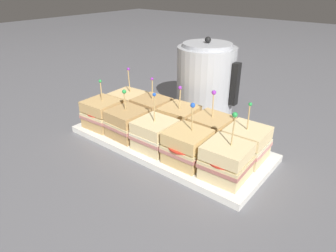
# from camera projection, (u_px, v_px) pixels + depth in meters

# --- Properties ---
(ground_plane) EXTENTS (6.00, 6.00, 0.00)m
(ground_plane) POSITION_uv_depth(u_px,v_px,m) (168.00, 145.00, 0.85)
(ground_plane) COLOR slate
(serving_platter) EXTENTS (0.57, 0.24, 0.02)m
(serving_platter) POSITION_uv_depth(u_px,v_px,m) (168.00, 142.00, 0.85)
(serving_platter) COLOR white
(serving_platter) RESTS_ON ground_plane
(sandwich_front_far_left) EXTENTS (0.10, 0.10, 0.15)m
(sandwich_front_far_left) POSITION_uv_depth(u_px,v_px,m) (103.00, 113.00, 0.91)
(sandwich_front_far_left) COLOR tan
(sandwich_front_far_left) RESTS_ON serving_platter
(sandwich_front_left) EXTENTS (0.10, 0.10, 0.14)m
(sandwich_front_left) POSITION_uv_depth(u_px,v_px,m) (128.00, 123.00, 0.85)
(sandwich_front_left) COLOR tan
(sandwich_front_left) RESTS_ON serving_platter
(sandwich_front_center) EXTENTS (0.10, 0.10, 0.16)m
(sandwich_front_center) POSITION_uv_depth(u_px,v_px,m) (155.00, 134.00, 0.79)
(sandwich_front_center) COLOR beige
(sandwich_front_center) RESTS_ON serving_platter
(sandwich_front_right) EXTENTS (0.10, 0.10, 0.15)m
(sandwich_front_right) POSITION_uv_depth(u_px,v_px,m) (187.00, 146.00, 0.73)
(sandwich_front_right) COLOR tan
(sandwich_front_right) RESTS_ON serving_platter
(sandwich_front_far_right) EXTENTS (0.10, 0.10, 0.16)m
(sandwich_front_far_right) POSITION_uv_depth(u_px,v_px,m) (226.00, 161.00, 0.67)
(sandwich_front_far_right) COLOR beige
(sandwich_front_far_right) RESTS_ON serving_platter
(sandwich_back_far_left) EXTENTS (0.10, 0.10, 0.16)m
(sandwich_back_far_left) POSITION_uv_depth(u_px,v_px,m) (128.00, 104.00, 0.98)
(sandwich_back_far_left) COLOR #DBB77A
(sandwich_back_far_left) RESTS_ON serving_platter
(sandwich_back_left) EXTENTS (0.10, 0.10, 0.15)m
(sandwich_back_left) POSITION_uv_depth(u_px,v_px,m) (152.00, 111.00, 0.92)
(sandwich_back_left) COLOR tan
(sandwich_back_left) RESTS_ON serving_platter
(sandwich_back_center) EXTENTS (0.11, 0.11, 0.15)m
(sandwich_back_center) POSITION_uv_depth(u_px,v_px,m) (179.00, 120.00, 0.86)
(sandwich_back_center) COLOR tan
(sandwich_back_center) RESTS_ON serving_platter
(sandwich_back_right) EXTENTS (0.10, 0.10, 0.16)m
(sandwich_back_right) POSITION_uv_depth(u_px,v_px,m) (211.00, 131.00, 0.80)
(sandwich_back_right) COLOR tan
(sandwich_back_right) RESTS_ON serving_platter
(sandwich_back_far_right) EXTENTS (0.10, 0.10, 0.15)m
(sandwich_back_far_right) POSITION_uv_depth(u_px,v_px,m) (246.00, 143.00, 0.74)
(sandwich_back_far_right) COLOR beige
(sandwich_back_far_right) RESTS_ON serving_platter
(kettle_steel) EXTENTS (0.22, 0.19, 0.26)m
(kettle_steel) POSITION_uv_depth(u_px,v_px,m) (206.00, 80.00, 1.01)
(kettle_steel) COLOR #B7BABF
(kettle_steel) RESTS_ON ground_plane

